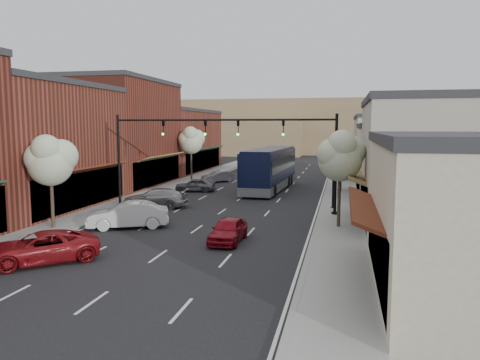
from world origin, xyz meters
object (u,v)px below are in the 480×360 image
Objects in this scene: lamp_post_far at (337,155)px; tree_right_near at (341,155)px; signal_mast_left at (148,147)px; parked_car_d at (195,185)px; red_hatchback at (228,230)px; tree_left_near at (50,159)px; tree_right_far at (342,150)px; tree_left_far at (191,140)px; lamp_post_near at (333,169)px; coach_bus at (270,168)px; parked_car_b at (128,215)px; parked_car_a at (41,248)px; parked_car_c at (155,198)px; signal_mast_right at (301,149)px; parked_car_e at (218,177)px.

tree_right_near is at bearing -88.70° from lamp_post_far.
signal_mast_left is 2.17× the size of parked_car_d.
tree_right_near is 1.54× the size of red_hatchback.
tree_left_near is 32.35m from lamp_post_far.
tree_left_far is at bearing 160.13° from tree_right_far.
lamp_post_near is 0.33× the size of coach_bus.
signal_mast_left reaches higher than lamp_post_far.
coach_bus is 2.74× the size of parked_car_b.
parked_car_a is at bearing -142.53° from tree_right_near.
tree_right_far is 1.09× the size of parked_car_c.
red_hatchback is at bearing -109.50° from signal_mast_right.
lamp_post_far is (2.18, 20.00, -1.62)m from signal_mast_right.
parked_car_c is at bearing -10.33° from parked_car_d.
tree_left_far is at bearing 165.54° from parked_car_b.
signal_mast_left reaches higher than tree_right_far.
tree_right_far is at bearing 121.94° from parked_car_b.
red_hatchback is (-3.04, -8.57, -3.96)m from signal_mast_right.
signal_mast_left is 1.66× the size of parked_car_c.
parked_car_c is (-13.22, -1.86, -2.28)m from lamp_post_near.
tree_right_far reaches higher than parked_car_d.
parked_car_d is (-10.70, 9.48, -3.98)m from signal_mast_right.
parked_car_a is (-7.36, -5.54, 0.04)m from red_hatchback.
parked_car_d is (-0.30, 23.59, -0.06)m from parked_car_a.
lamp_post_far reaches higher than parked_car_d.
parked_car_a is at bearing -110.23° from lamp_post_far.
parked_car_b is 1.29× the size of parked_car_e.
parked_car_d is (-13.42, 13.53, -3.81)m from tree_right_near.
tree_right_near is (13.97, -4.05, -0.17)m from signal_mast_left.
tree_left_near is 19.25m from lamp_post_near.
red_hatchback is at bearing -84.17° from coach_bus.
parked_car_e is (-12.73, 14.74, -2.38)m from lamp_post_near.
lamp_post_near is 17.50m from lamp_post_far.
parked_car_b is (4.05, -24.46, -3.81)m from tree_left_far.
parked_car_d is (-6.66, -2.82, -1.44)m from coach_bus.
lamp_post_near is 1.15× the size of red_hatchback.
red_hatchback is at bearing 14.89° from parked_car_d.
tree_left_near is 0.43× the size of coach_bus.
tree_left_far is 1.21× the size of parked_car_a.
coach_bus is (9.84, 20.35, -2.14)m from tree_left_near.
lamp_post_near is (-0.55, 6.56, -1.45)m from tree_right_near.
tree_right_near is 1.20× the size of parked_car_c.
red_hatchback is (8.21, -8.57, -3.96)m from signal_mast_left.
parked_car_c is (-1.22, 7.17, -0.08)m from parked_car_b.
parked_car_a is at bearing -126.37° from signal_mast_right.
tree_right_far reaches higher than parked_car_c.
coach_bus is at bearing 139.04° from parked_car_b.
parked_car_c is at bearing -140.62° from tree_right_far.
coach_bus is at bearing 8.26° from parked_car_e.
tree_left_near is 1.15× the size of parked_car_c.
parked_car_b is 7.27m from parked_car_c.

